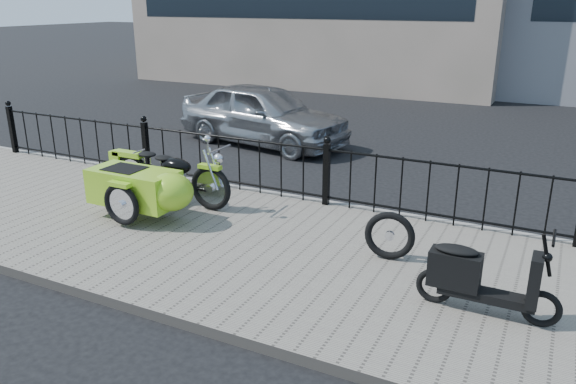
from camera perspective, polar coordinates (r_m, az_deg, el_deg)
The scene contains 8 objects.
ground at distance 7.68m, azimuth 0.02°, elevation -5.07°, with size 120.00×120.00×0.00m, color black.
sidewalk at distance 7.25m, azimuth -1.76°, elevation -6.08°, with size 30.00×3.80×0.12m, color slate.
curb at distance 8.87m, azimuth 4.20°, elevation -1.32°, with size 30.00×0.10×0.12m, color gray.
iron_fence at distance 8.58m, azimuth 3.92°, elevation 1.70°, with size 14.11×0.11×1.08m.
motorcycle_sidecar at distance 8.31m, azimuth -13.80°, elevation 0.65°, with size 2.28×1.48×0.98m.
scooter at distance 5.98m, azimuth 18.69°, elevation -8.31°, with size 1.41×0.41×0.95m.
spare_tire at distance 6.90m, azimuth 10.28°, elevation -4.39°, with size 0.61×0.61×0.09m, color black.
sedan_car at distance 12.75m, azimuth -2.54°, elevation 7.92°, with size 1.63×4.05×1.38m, color #A3A5A9.
Camera 1 is at (3.14, -6.27, 3.13)m, focal length 35.00 mm.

